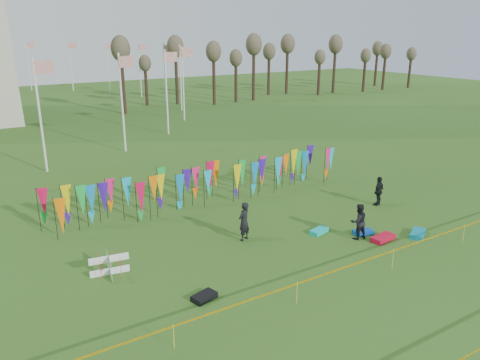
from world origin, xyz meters
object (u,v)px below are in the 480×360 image
person_right (379,191)px  kite_bag_turquoise (319,231)px  kite_bag_teal (418,234)px  kite_bag_blue (363,232)px  box_kite (109,265)px  kite_bag_red (383,238)px  kite_bag_black (204,297)px  person_mid (358,221)px  person_left (244,221)px

person_right → kite_bag_turquoise: person_right is taller
kite_bag_turquoise → kite_bag_teal: kite_bag_teal is taller
kite_bag_blue → person_right: bearing=33.7°
person_right → kite_bag_turquoise: size_ratio=1.72×
kite_bag_turquoise → kite_bag_blue: size_ratio=1.03×
box_kite → kite_bag_turquoise: (10.21, -1.31, -0.36)m
kite_bag_red → kite_bag_black: 9.79m
kite_bag_blue → kite_bag_red: 1.07m
person_mid → kite_bag_blue: 1.02m
person_right → kite_bag_blue: person_right is taller
person_left → kite_bag_teal: 8.67m
person_left → kite_bag_blue: (5.41, -2.56, -0.87)m
person_right → kite_bag_black: size_ratio=1.84×
kite_bag_turquoise → kite_bag_blue: (1.77, -1.27, 0.00)m
kite_bag_red → kite_bag_teal: (1.86, -0.55, -0.00)m
kite_bag_turquoise → person_left: bearing=160.4°
box_kite → kite_bag_black: 4.46m
person_right → kite_bag_turquoise: 5.70m
kite_bag_red → kite_bag_teal: kite_bag_red is taller
person_left → kite_bag_red: 6.79m
person_left → kite_bag_turquoise: 3.96m
person_mid → kite_bag_black: 8.97m
box_kite → kite_bag_red: 12.79m
kite_bag_black → kite_bag_teal: (11.65, -0.46, 0.01)m
kite_bag_teal → person_right: bearing=68.7°
person_mid → kite_bag_black: (-8.89, -0.91, -0.78)m
person_mid → kite_bag_red: person_mid is taller
person_mid → person_right: 5.12m
person_right → kite_bag_teal: (-1.59, -4.07, -0.75)m
kite_bag_turquoise → kite_bag_teal: 4.84m
kite_bag_blue → kite_bag_black: 9.56m
box_kite → kite_bag_red: bearing=-16.4°
kite_bag_blue → kite_bag_black: (-9.50, -1.12, 0.01)m
kite_bag_blue → kite_bag_teal: size_ratio=0.80×
box_kite → person_mid: person_mid is taller
person_left → kite_bag_turquoise: (3.64, -1.30, -0.87)m
kite_bag_turquoise → kite_bag_black: bearing=-162.9°
person_left → kite_bag_blue: bearing=131.1°
person_left → kite_bag_teal: size_ratio=1.58×
person_left → kite_bag_teal: (7.56, -4.14, -0.85)m
kite_bag_red → kite_bag_black: bearing=-179.5°
kite_bag_teal → kite_bag_black: bearing=177.7°
person_mid → kite_bag_black: person_mid is taller
person_right → kite_bag_blue: 4.56m
box_kite → kite_bag_black: (2.48, -3.69, -0.35)m
kite_bag_blue → kite_bag_red: size_ratio=0.76×
kite_bag_red → kite_bag_teal: 1.94m
box_kite → kite_bag_black: box_kite is taller
kite_bag_turquoise → kite_bag_red: kite_bag_red is taller
kite_bag_red → kite_bag_blue: bearing=105.8°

